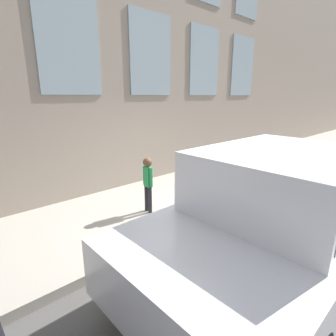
{
  "coord_description": "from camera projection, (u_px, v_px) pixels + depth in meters",
  "views": [
    {
      "loc": [
        -2.88,
        3.46,
        2.41
      ],
      "look_at": [
        0.75,
        0.12,
        1.05
      ],
      "focal_mm": 28.0,
      "sensor_mm": 36.0,
      "label": 1
    }
  ],
  "objects": [
    {
      "name": "sidewalk",
      "position": [
        154.0,
        204.0,
        5.87
      ],
      "size": [
        2.68,
        60.0,
        0.15
      ],
      "color": "#A8A093",
      "rests_on": "ground_plane"
    },
    {
      "name": "ground_plane",
      "position": [
        200.0,
        228.0,
        4.94
      ],
      "size": [
        80.0,
        80.0,
        0.0
      ],
      "primitive_type": "plane",
      "color": "#514F4C"
    },
    {
      "name": "building_facade",
      "position": [
        109.0,
        13.0,
        5.83
      ],
      "size": [
        0.33,
        40.0,
        8.4
      ],
      "color": "gray",
      "rests_on": "ground_plane"
    },
    {
      "name": "fire_hydrant",
      "position": [
        188.0,
        194.0,
        5.3
      ],
      "size": [
        0.3,
        0.42,
        0.68
      ],
      "color": "gray",
      "rests_on": "sidewalk"
    },
    {
      "name": "parked_car_silver_near",
      "position": [
        281.0,
        209.0,
        3.48
      ],
      "size": [
        2.02,
        4.64,
        1.76
      ],
      "color": "black",
      "rests_on": "ground_plane"
    },
    {
      "name": "person",
      "position": [
        148.0,
        180.0,
        5.14
      ],
      "size": [
        0.27,
        0.18,
        1.12
      ],
      "rotation": [
        0.0,
        0.0,
        -0.59
      ],
      "color": "#232328",
      "rests_on": "sidewalk"
    }
  ]
}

